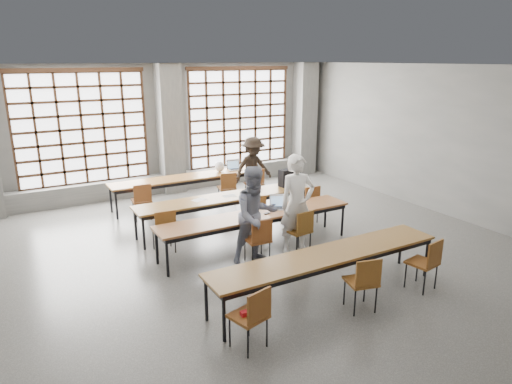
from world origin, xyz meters
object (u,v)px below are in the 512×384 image
(chair_front_left, at_px, (259,237))
(backpack, at_px, (286,178))
(chair_near_right, at_px, (427,260))
(chair_back_right, at_px, (255,181))
(chair_mid_centre, at_px, (255,210))
(chair_near_mid, at_px, (364,279))
(desk_row_a, at_px, (189,179))
(plastic_bag, at_px, (220,166))
(chair_back_left, at_px, (142,198))
(laptop_front, at_px, (279,205))
(chair_mid_right, at_px, (309,200))
(student_female, at_px, (256,215))
(laptop_back, at_px, (234,167))
(desk_row_b, at_px, (226,199))
(chair_front_right, at_px, (301,228))
(desk_row_d, at_px, (328,257))
(student_male, at_px, (297,205))
(chair_mid_left, at_px, (164,227))
(chair_back_mid, at_px, (227,185))
(mouse, at_px, (298,206))
(green_box, at_px, (252,211))
(desk_row_c, at_px, (257,217))
(phone, at_px, (267,213))
(student_back, at_px, (253,169))
(red_pouch, at_px, (248,313))
(chair_near_left, at_px, (253,312))

(chair_front_left, relative_size, backpack, 2.20)
(chair_near_right, bearing_deg, chair_back_right, 89.98)
(chair_mid_centre, distance_m, chair_near_mid, 3.51)
(desk_row_a, bearing_deg, plastic_bag, 3.18)
(chair_back_left, bearing_deg, laptop_front, -52.51)
(chair_mid_right, bearing_deg, desk_row_a, 124.41)
(student_female, bearing_deg, laptop_back, 70.00)
(desk_row_b, relative_size, student_female, 2.22)
(chair_front_right, xyz_separation_m, chair_near_mid, (-0.40, -2.17, 0.00))
(desk_row_d, height_order, student_male, student_male)
(chair_near_mid, distance_m, student_male, 2.37)
(chair_mid_left, xyz_separation_m, plastic_bag, (2.47, 2.73, 0.34))
(desk_row_b, relative_size, chair_back_right, 4.55)
(desk_row_b, distance_m, laptop_front, 1.37)
(chair_front_right, distance_m, student_female, 0.99)
(chair_mid_centre, distance_m, chair_mid_right, 1.41)
(chair_back_mid, bearing_deg, chair_near_mid, -95.37)
(chair_back_right, xyz_separation_m, chair_front_right, (-0.93, -3.39, 0.00))
(mouse, bearing_deg, desk_row_d, -113.26)
(chair_near_mid, bearing_deg, chair_near_right, -0.05)
(laptop_back, bearing_deg, green_box, -111.53)
(chair_near_mid, bearing_deg, laptop_back, 80.15)
(chair_back_right, height_order, backpack, backpack)
(desk_row_c, xyz_separation_m, chair_front_left, (-0.31, -0.63, -0.13))
(chair_near_right, distance_m, mouse, 2.85)
(desk_row_c, relative_size, green_box, 16.00)
(desk_row_a, bearing_deg, chair_near_right, -75.55)
(chair_back_left, relative_size, green_box, 3.52)
(chair_near_mid, distance_m, laptop_front, 2.94)
(mouse, bearing_deg, chair_back_left, 130.93)
(desk_row_d, relative_size, green_box, 16.00)
(chair_front_right, bearing_deg, chair_near_mid, -100.52)
(chair_mid_centre, xyz_separation_m, student_female, (-0.67, -1.21, 0.37))
(laptop_front, relative_size, backpack, 1.15)
(chair_near_mid, xyz_separation_m, phone, (-0.03, 2.70, 0.20))
(desk_row_a, xyz_separation_m, plastic_bag, (0.90, 0.05, 0.21))
(desk_row_a, xyz_separation_m, laptop_back, (1.35, 0.11, 0.13))
(chair_front_left, distance_m, chair_near_right, 2.85)
(student_female, bearing_deg, chair_near_right, -49.55)
(chair_near_right, height_order, backpack, backpack)
(chair_mid_centre, xyz_separation_m, mouse, (0.58, -0.73, 0.21))
(chair_back_mid, height_order, student_female, student_female)
(chair_front_right, bearing_deg, chair_back_mid, 87.97)
(student_back, distance_m, backpack, 1.51)
(chair_mid_centre, bearing_deg, chair_back_left, 131.75)
(desk_row_a, bearing_deg, chair_front_right, -80.61)
(chair_front_left, height_order, red_pouch, chair_front_left)
(desk_row_a, xyz_separation_m, desk_row_b, (0.04, -2.05, 0.00))
(chair_front_left, height_order, green_box, chair_front_left)
(desk_row_b, xyz_separation_m, chair_near_left, (-1.64, -4.13, -0.13))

